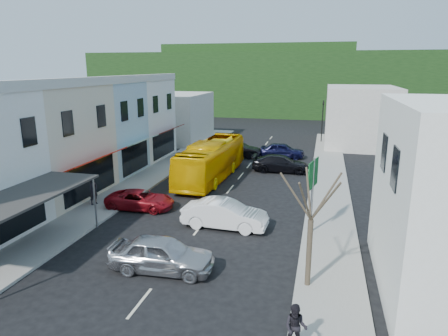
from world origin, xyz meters
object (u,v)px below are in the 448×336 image
at_px(car_red, 140,199).
at_px(traffic_signal, 322,122).
at_px(car_silver, 162,257).
at_px(street_tree, 311,220).
at_px(pedestrian_left, 94,192).
at_px(pedestrian_right, 296,327).
at_px(car_white, 225,216).
at_px(direction_sign, 312,197).
at_px(bus, 212,161).

xyz_separation_m(car_red, traffic_signal, (11.45, 27.84, 1.94)).
relative_size(car_silver, street_tree, 0.70).
xyz_separation_m(car_red, pedestrian_left, (-3.29, -0.31, 0.30)).
relative_size(car_silver, pedestrian_right, 2.59).
xyz_separation_m(street_tree, traffic_signal, (0.08, 35.20, -0.50)).
bearing_deg(car_white, direction_sign, -85.71).
height_order(bus, car_red, bus).
xyz_separation_m(pedestrian_right, traffic_signal, (0.30, 39.45, 1.64)).
bearing_deg(car_silver, direction_sign, -50.61).
height_order(car_white, traffic_signal, traffic_signal).
bearing_deg(pedestrian_left, street_tree, -100.42).
xyz_separation_m(pedestrian_left, direction_sign, (14.54, -1.28, 1.24)).
bearing_deg(car_silver, car_white, -18.20).
bearing_deg(car_white, street_tree, -135.54).
relative_size(pedestrian_right, street_tree, 0.27).
bearing_deg(car_silver, pedestrian_left, 45.29).
bearing_deg(traffic_signal, car_silver, 92.23).
height_order(car_white, car_red, same).
bearing_deg(car_red, traffic_signal, -24.58).
bearing_deg(car_silver, street_tree, -91.47).
bearing_deg(traffic_signal, pedestrian_left, 75.42).
distance_m(bus, pedestrian_right, 21.77).
distance_m(direction_sign, street_tree, 5.85).
bearing_deg(street_tree, pedestrian_left, 154.29).
relative_size(direction_sign, street_tree, 0.71).
bearing_deg(car_white, car_silver, 166.77).
relative_size(pedestrian_left, street_tree, 0.27).
xyz_separation_m(car_silver, car_red, (-4.69, 7.50, 0.00)).
bearing_deg(pedestrian_right, traffic_signal, 96.24).
relative_size(bus, car_white, 2.64).
xyz_separation_m(bus, pedestrian_right, (8.55, -20.01, -0.55)).
xyz_separation_m(pedestrian_left, pedestrian_right, (14.44, -11.31, 0.00)).
bearing_deg(street_tree, direction_sign, 91.14).
distance_m(bus, car_red, 8.83).
distance_m(direction_sign, traffic_signal, 29.43).
distance_m(car_red, pedestrian_left, 3.32).
relative_size(car_white, direction_sign, 0.98).
relative_size(pedestrian_left, traffic_signal, 0.32).
bearing_deg(traffic_signal, car_white, 93.16).
height_order(car_silver, car_white, same).
distance_m(pedestrian_left, street_tree, 16.40).
relative_size(car_silver, car_red, 0.96).
bearing_deg(pedestrian_right, direction_sign, 96.10).
bearing_deg(traffic_signal, pedestrian_right, 102.62).
bearing_deg(car_red, pedestrian_left, 93.08).
xyz_separation_m(car_red, pedestrian_right, (11.15, -11.61, 0.30)).
xyz_separation_m(pedestrian_left, street_tree, (14.65, -7.05, 2.14)).
distance_m(car_red, direction_sign, 11.46).
height_order(car_white, street_tree, street_tree).
bearing_deg(direction_sign, street_tree, -76.62).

